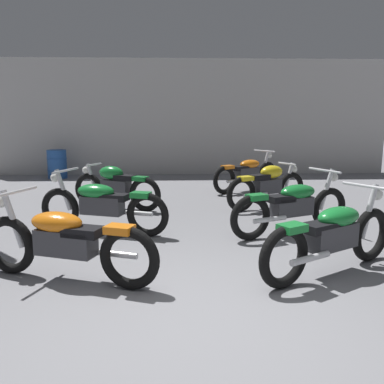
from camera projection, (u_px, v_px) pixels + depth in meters
The scene contains 10 objects.
ground_plane at pixel (206, 319), 3.52m from camera, with size 60.00×60.00×0.00m, color gray.
back_wall at pixel (185, 118), 12.64m from camera, with size 12.92×0.24×3.60m, color #BCBAB7.
motorcycle_left_row_0 at pixel (65, 241), 4.29m from camera, with size 2.08×0.94×0.97m.
motorcycle_left_row_1 at pixel (101, 204), 6.14m from camera, with size 2.10×0.91×0.97m.
motorcycle_left_row_2 at pixel (116, 186), 7.79m from camera, with size 1.83×0.94×0.88m.
motorcycle_right_row_0 at pixel (333, 235), 4.50m from camera, with size 1.92×1.22×0.97m.
motorcycle_right_row_1 at pixel (293, 205), 6.06m from camera, with size 2.04×1.04×0.97m.
motorcycle_right_row_2 at pixel (268, 185), 7.89m from camera, with size 1.78×1.05×0.88m.
motorcycle_right_row_3 at pixel (247, 172), 9.81m from camera, with size 1.82×1.36×0.97m.
oil_drum at pixel (57, 164), 11.90m from camera, with size 0.59×0.59×0.85m.
Camera 1 is at (-0.24, -3.26, 1.74)m, focal length 37.26 mm.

